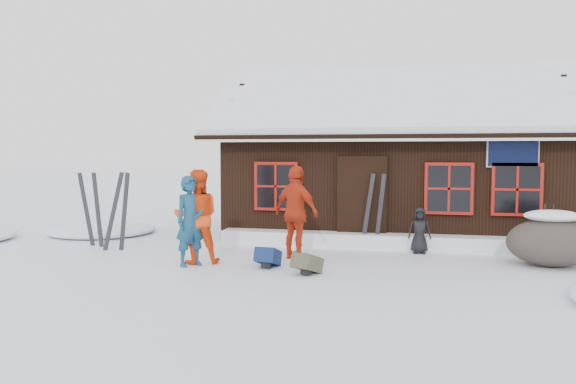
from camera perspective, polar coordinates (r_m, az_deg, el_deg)
name	(u,v)px	position (r m, az deg, el deg)	size (l,w,h in m)	color
ground	(302,265)	(10.72, 1.40, -7.47)	(120.00, 120.00, 0.00)	white
mountain_hut	(393,174)	(15.30, 10.63, 1.85)	(8.90, 6.09, 4.42)	black
snow_drift	(388,241)	(12.71, 10.09, -4.91)	(7.60, 0.60, 0.35)	white
snow_mounds	(394,252)	(12.35, 10.70, -6.00)	(20.60, 13.20, 0.48)	white
skier_teal	(191,221)	(10.70, -9.84, -2.93)	(0.62, 0.41, 1.70)	navy
skier_orange_left	(197,217)	(10.93, -9.25, -2.48)	(0.88, 0.69, 1.81)	#F74511
skier_orange_right	(296,213)	(11.19, 0.87, -2.10)	(1.10, 0.46, 1.88)	red
skier_crouched	(419,230)	(12.22, 13.21, -3.82)	(0.48, 0.31, 0.98)	black
boulder	(552,241)	(11.65, 25.23, -4.51)	(1.63, 1.23, 0.95)	#463E38
ski_pair_left	(119,212)	(12.74, -16.82, -1.96)	(0.75, 0.28, 1.77)	black
ski_pair_mid	(92,210)	(13.57, -19.29, -1.77)	(0.61, 0.15, 1.74)	black
ski_pair_right	(374,212)	(12.60, 8.71, -2.04)	(0.58, 0.23, 1.73)	black
ski_poles	(547,236)	(11.62, 24.78, -4.09)	(0.22, 0.11, 1.22)	black
backpack_blue	(268,260)	(10.53, -2.05, -6.92)	(0.38, 0.50, 0.27)	navy
backpack_olive	(307,267)	(9.94, 1.95, -7.59)	(0.37, 0.49, 0.27)	#454431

